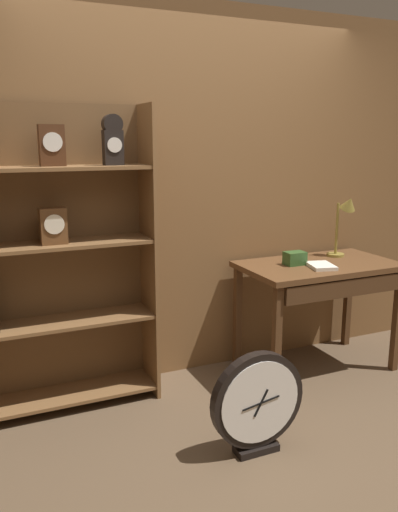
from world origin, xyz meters
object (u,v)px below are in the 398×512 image
object	(u,v)px
desk_lamp	(345,217)
round_clock_large	(258,403)
bookshelf	(50,257)
open_repair_manual	(321,266)
workbench	(321,278)
toolbox_small	(295,258)

from	to	relation	value
desk_lamp	round_clock_large	bearing A→B (deg)	-144.81
bookshelf	round_clock_large	size ratio (longest dim) A/B	3.26
bookshelf	round_clock_large	xyz separation A→B (m)	(0.91, -0.98, -0.69)
open_repair_manual	round_clock_large	bearing A→B (deg)	-128.72
desk_lamp	round_clock_large	xyz separation A→B (m)	(-1.25, -0.88, -0.83)
workbench	desk_lamp	distance (m)	0.53
workbench	round_clock_large	world-z (taller)	workbench
toolbox_small	round_clock_large	xyz separation A→B (m)	(-0.76, -0.81, -0.56)
bookshelf	desk_lamp	size ratio (longest dim) A/B	4.01
workbench	round_clock_large	bearing A→B (deg)	-141.81
desk_lamp	open_repair_manual	world-z (taller)	desk_lamp
open_repair_manual	round_clock_large	xyz separation A→B (m)	(-0.88, -0.66, -0.53)
desk_lamp	toolbox_small	bearing A→B (deg)	-171.16
bookshelf	open_repair_manual	bearing A→B (deg)	-10.22
open_repair_manual	workbench	bearing A→B (deg)	66.16
toolbox_small	open_repair_manual	size ratio (longest dim) A/B	0.66
bookshelf	round_clock_large	bearing A→B (deg)	-47.14
desk_lamp	open_repair_manual	size ratio (longest dim) A/B	2.16
open_repair_manual	desk_lamp	bearing A→B (deg)	45.63
bookshelf	toolbox_small	bearing A→B (deg)	-6.02
desk_lamp	toolbox_small	size ratio (longest dim) A/B	3.26
toolbox_small	round_clock_large	distance (m)	1.24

